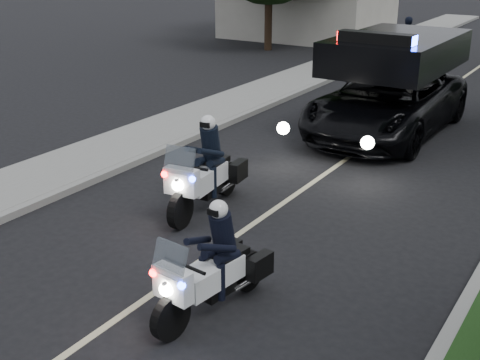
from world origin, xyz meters
name	(u,v)px	position (x,y,z in m)	size (l,w,h in m)	color
ground	(124,314)	(0.00, 0.00, 0.00)	(120.00, 120.00, 0.00)	black
curb_left	(246,115)	(-4.10, 10.00, 0.07)	(0.20, 60.00, 0.15)	gray
sidewalk_left	(215,110)	(-5.20, 10.00, 0.08)	(2.00, 60.00, 0.16)	gray
lane_marking	(376,139)	(0.00, 10.00, 0.00)	(0.12, 50.00, 0.01)	#BFB78C
police_moto_left	(206,209)	(-1.15, 3.68, 0.00)	(0.78, 2.23, 1.90)	silver
police_moto_right	(213,311)	(1.04, 0.73, 0.00)	(0.70, 1.99, 1.69)	white
police_suv	(385,133)	(0.02, 10.61, 0.00)	(2.93, 6.33, 3.08)	black
bicycle	(404,67)	(-2.62, 20.26, 0.00)	(0.53, 1.53, 0.80)	black
cyclist	(404,67)	(-2.62, 20.26, 0.00)	(0.68, 0.45, 1.88)	black
tree_left_near	(306,45)	(-8.76, 23.39, 0.00)	(6.36, 6.36, 10.59)	#1C3612
tree_left_far	(268,50)	(-9.66, 21.11, 0.00)	(5.87, 5.87, 9.78)	black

